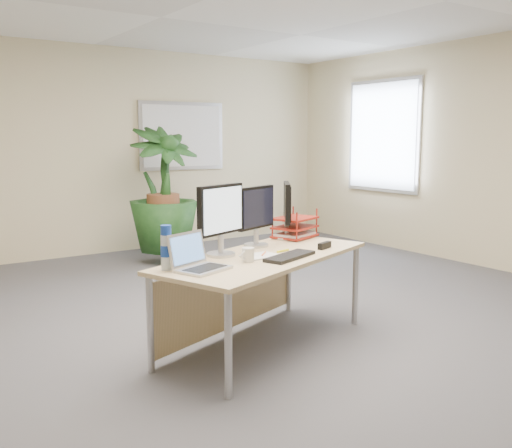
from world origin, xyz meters
TOP-DOWN VIEW (x-y plane):
  - floor at (0.00, 0.00)m, footprint 8.00×8.00m
  - back_wall at (0.00, 4.00)m, footprint 7.00×0.04m
  - whiteboard at (1.20, 3.97)m, footprint 1.30×0.04m
  - window at (3.47, 2.30)m, footprint 0.04×1.30m
  - desk at (-0.20, 0.08)m, footprint 1.93×1.32m
  - floor_plant at (0.44, 3.02)m, footprint 0.98×0.98m
  - monitor_left at (-0.44, 0.15)m, footprint 0.45×0.21m
  - monitor_right at (-0.02, 0.30)m, footprint 0.41×0.19m
  - monitor_dark at (0.38, 0.43)m, footprint 0.28×0.37m
  - laptop at (-0.79, -0.13)m, footprint 0.41×0.38m
  - keyboard at (-0.07, -0.19)m, footprint 0.49×0.30m
  - coffee_mug at (-0.38, -0.12)m, footprint 0.12×0.09m
  - spiral_notebook at (-0.22, -0.03)m, footprint 0.27×0.21m
  - orange_pen at (-0.18, -0.02)m, footprint 0.10×0.10m
  - yellow_highlighter at (0.02, 0.02)m, footprint 0.12×0.04m
  - water_bottle at (-0.95, -0.03)m, footprint 0.08×0.08m
  - letter_tray at (0.47, 0.44)m, footprint 0.43×0.38m
  - stapler at (0.36, -0.07)m, footprint 0.15×0.09m

SIDE VIEW (x-z plane):
  - floor at x=0.00m, z-range 0.00..0.00m
  - desk at x=-0.20m, z-range 0.20..0.89m
  - spiral_notebook at x=-0.22m, z-range 0.69..0.70m
  - yellow_highlighter at x=0.02m, z-range 0.69..0.70m
  - keyboard at x=-0.07m, z-range 0.69..0.71m
  - orange_pen at x=-0.18m, z-range 0.70..0.71m
  - stapler at x=0.36m, z-range 0.69..0.74m
  - coffee_mug at x=-0.38m, z-range 0.69..0.78m
  - laptop at x=-0.79m, z-range 0.63..0.86m
  - floor_plant at x=0.44m, z-range 0.00..1.50m
  - letter_tray at x=0.47m, z-range 0.68..0.85m
  - water_bottle at x=-0.95m, z-range 0.68..0.97m
  - monitor_right at x=-0.02m, z-range 0.72..1.19m
  - monitor_dark at x=0.38m, z-range 0.72..1.20m
  - monitor_left at x=-0.44m, z-range 0.72..1.24m
  - back_wall at x=0.00m, z-range 0.00..2.70m
  - whiteboard at x=1.20m, z-range 1.07..2.02m
  - window at x=3.47m, z-range 0.77..2.33m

